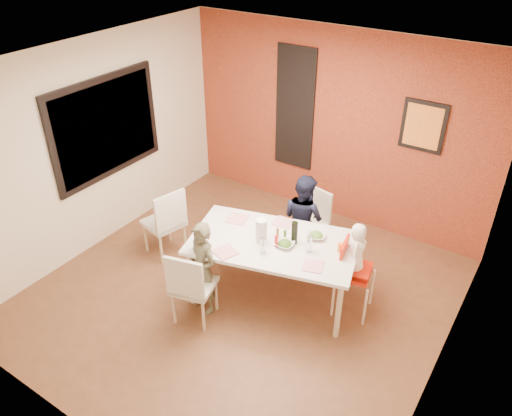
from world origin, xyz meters
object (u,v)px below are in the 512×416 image
Objects in this scene: child_near at (202,269)px; chair_far at (313,218)px; dining_table at (273,246)px; chair_left at (167,220)px; toddler at (357,249)px; wine_bottle at (294,233)px; chair_near at (190,285)px; high_chair at (352,271)px; child_far at (303,218)px; paper_towel_roll at (261,231)px.

chair_far is at bearing 88.07° from child_near.
chair_left is (-1.55, -0.08, -0.16)m from dining_table.
wine_bottle is at bearing 91.29° from toddler.
chair_near is 1.01× the size of high_chair.
child_far is (1.48, 0.91, 0.06)m from chair_left.
child_far is at bearing 86.31° from child_near.
wine_bottle reaches higher than chair_far.
high_chair is 1.09m from paper_towel_roll.
chair_far is 3.10× the size of paper_towel_roll.
toddler is at bearing -81.45° from high_chair.
child_near is at bearing -134.73° from wine_bottle.
wine_bottle is (1.75, 0.19, 0.36)m from chair_left.
chair_left reaches higher than chair_far.
chair_near is 3.30× the size of paper_towel_roll.
dining_table is 0.30m from wine_bottle.
dining_table is 1.02m from chair_near.
child_far is at bearing 135.87° from chair_left.
chair_far reaches higher than dining_table.
chair_left is 1.48m from paper_towel_roll.
high_chair is 1.64m from child_near.
wine_bottle is at bearing 93.53° from high_chair.
paper_towel_roll reaches higher than chair_far.
child_near is (-0.02, 0.24, 0.05)m from chair_near.
child_near is (-0.47, -1.69, 0.08)m from chair_far.
toddler is (0.94, -0.56, 0.25)m from child_far.
chair_near is at bearing -116.17° from paper_towel_roll.
toddler is at bearing 112.47° from chair_left.
paper_towel_roll reaches higher than high_chair.
chair_near is at bearing 119.76° from high_chair.
dining_table is 2.35× the size of chair_far.
toddler reaches higher than wine_bottle.
toddler reaches higher than high_chair.
dining_table is 3.34× the size of toddler.
high_chair is at bearing 96.14° from toddler.
high_chair is 3.26× the size of paper_towel_roll.
child_far reaches higher than paper_towel_roll.
dining_table is 1.09m from chair_far.
chair_left is at bearing -179.73° from paper_towel_roll.
chair_left is 2.42m from high_chair.
chair_left is (-1.49, -1.15, 0.05)m from chair_far.
chair_left is at bearing -173.84° from wine_bottle.
dining_table is at bearing 111.54° from child_far.
dining_table is 1.81× the size of child_near.
chair_near is at bearing -71.33° from child_near.
dining_table is at bearing 63.52° from child_near.
child_far is at bearing 46.86° from toddler.
toddler is (0.93, -0.79, 0.36)m from chair_far.
toddler is (2.42, 0.35, 0.31)m from chair_left.
wine_bottle is 0.94× the size of paper_towel_roll.
wine_bottle is (0.25, -0.96, 0.42)m from chair_far.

